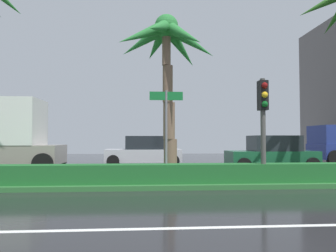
{
  "coord_description": "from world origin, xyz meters",
  "views": [
    {
      "loc": [
        -0.64,
        -3.56,
        1.55
      ],
      "look_at": [
        0.61,
        13.37,
        2.24
      ],
      "focal_mm": 34.04,
      "sensor_mm": 36.0,
      "label": 1
    }
  ],
  "objects": [
    {
      "name": "car_in_traffic_leading",
      "position": [
        -0.65,
        14.9,
        0.83
      ],
      "size": [
        4.3,
        2.02,
        1.72
      ],
      "rotation": [
        0.0,
        0.0,
        3.14
      ],
      "color": "silver",
      "rests_on": "ground_plane"
    },
    {
      "name": "street_name_sign",
      "position": [
        0.07,
        6.84,
        2.08
      ],
      "size": [
        1.1,
        0.08,
        3.0
      ],
      "color": "slate",
      "rests_on": "median_strip"
    },
    {
      "name": "palm_tree_centre_left",
      "position": [
        0.16,
        8.37,
        4.97
      ],
      "size": [
        3.96,
        4.14,
        6.14
      ],
      "color": "brown",
      "rests_on": "median_strip"
    },
    {
      "name": "ground_plane",
      "position": [
        0.0,
        9.0,
        -0.05
      ],
      "size": [
        90.0,
        42.0,
        0.1
      ],
      "primitive_type": "cube",
      "color": "black"
    },
    {
      "name": "near_lane_divider_stripe",
      "position": [
        0.0,
        2.0,
        0.0
      ],
      "size": [
        81.0,
        0.14,
        0.01
      ],
      "primitive_type": "cube",
      "color": "white",
      "rests_on": "ground_plane"
    },
    {
      "name": "median_hedge",
      "position": [
        0.0,
        6.6,
        0.45
      ],
      "size": [
        76.5,
        0.7,
        0.6
      ],
      "color": "#1E6028",
      "rests_on": "median_strip"
    },
    {
      "name": "median_strip",
      "position": [
        0.0,
        8.0,
        0.07
      ],
      "size": [
        85.5,
        4.0,
        0.15
      ],
      "primitive_type": "cube",
      "color": "#2D6B33",
      "rests_on": "ground_plane"
    },
    {
      "name": "traffic_signal_median_right",
      "position": [
        3.18,
        6.41,
        2.46
      ],
      "size": [
        0.28,
        0.43,
        3.36
      ],
      "color": "#4C4C47",
      "rests_on": "median_strip"
    },
    {
      "name": "car_in_traffic_second",
      "position": [
        5.67,
        11.84,
        0.83
      ],
      "size": [
        4.3,
        2.02,
        1.72
      ],
      "rotation": [
        0.0,
        0.0,
        3.14
      ],
      "color": "#195133",
      "rests_on": "ground_plane"
    }
  ]
}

